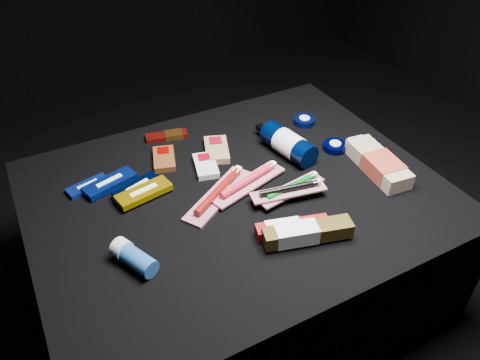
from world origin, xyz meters
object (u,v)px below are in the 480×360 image
bodywash_bottle (379,164)px  deodorant_stick (134,257)px  lotion_bottle (288,144)px  toothpaste_carton_red (289,229)px

bodywash_bottle → deodorant_stick: size_ratio=1.94×
lotion_bottle → bodywash_bottle: bearing=-56.2°
toothpaste_carton_red → bodywash_bottle: bearing=30.9°
lotion_bottle → bodywash_bottle: (0.17, -0.17, -0.01)m
deodorant_stick → toothpaste_carton_red: size_ratio=0.68×
lotion_bottle → toothpaste_carton_red: (-0.16, -0.26, -0.02)m
toothpaste_carton_red → deodorant_stick: bearing=-176.8°
lotion_bottle → toothpaste_carton_red: lotion_bottle is taller
lotion_bottle → toothpaste_carton_red: bearing=-132.0°
lotion_bottle → deodorant_stick: (-0.49, -0.19, -0.01)m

